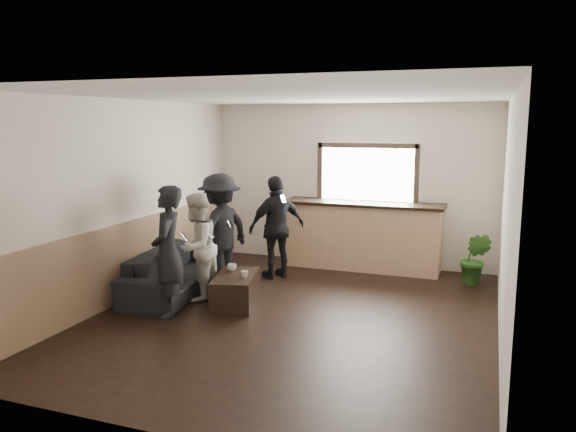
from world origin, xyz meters
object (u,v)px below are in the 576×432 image
at_px(person_d, 277,227).
at_px(person_a, 168,252).
at_px(cup_b, 244,274).
at_px(sofa, 176,271).
at_px(cup_a, 232,267).
at_px(person_c, 220,230).
at_px(potted_plant, 475,259).
at_px(coffee_table, 236,290).
at_px(bar_counter, 363,232).
at_px(person_b, 197,247).

bearing_deg(person_d, person_a, 24.22).
relative_size(cup_b, person_d, 0.06).
distance_m(sofa, cup_a, 0.94).
distance_m(cup_b, person_c, 1.21).
distance_m(cup_a, potted_plant, 3.73).
height_order(sofa, cup_b, sofa).
relative_size(sofa, cup_a, 17.33).
distance_m(cup_a, person_d, 1.35).
height_order(coffee_table, potted_plant, potted_plant).
bearing_deg(bar_counter, person_a, -119.57).
relative_size(coffee_table, cup_a, 7.56).
height_order(sofa, person_d, person_d).
bearing_deg(bar_counter, cup_a, -119.91).
relative_size(cup_b, person_b, 0.06).
distance_m(bar_counter, person_b, 3.07).
xyz_separation_m(cup_b, person_a, (-0.78, -0.63, 0.39)).
bearing_deg(sofa, cup_b, -109.68).
relative_size(coffee_table, person_b, 0.62).
distance_m(coffee_table, person_d, 1.61).
bearing_deg(person_a, sofa, -174.46).
xyz_separation_m(coffee_table, person_b, (-0.62, 0.06, 0.55)).
bearing_deg(cup_a, potted_plant, 31.16).
height_order(cup_a, cup_b, cup_a).
height_order(potted_plant, person_b, person_b).
xyz_separation_m(cup_b, person_b, (-0.78, 0.11, 0.29)).
relative_size(cup_a, person_b, 0.08).
distance_m(person_b, person_d, 1.57).
height_order(cup_a, person_d, person_d).
xyz_separation_m(coffee_table, person_d, (0.03, 1.48, 0.62)).
xyz_separation_m(bar_counter, coffee_table, (-1.20, -2.53, -0.43)).
height_order(cup_b, person_c, person_c).
height_order(cup_b, person_d, person_d).
relative_size(cup_a, person_a, 0.07).
bearing_deg(potted_plant, sofa, -155.18).
bearing_deg(coffee_table, cup_a, 126.87).
distance_m(bar_counter, potted_plant, 1.91).
xyz_separation_m(sofa, person_b, (0.45, -0.16, 0.44)).
distance_m(cup_a, person_a, 1.07).
xyz_separation_m(coffee_table, person_c, (-0.62, 0.78, 0.65)).
bearing_deg(potted_plant, person_b, -150.64).
xyz_separation_m(cup_b, person_c, (-0.78, 0.84, 0.40)).
xyz_separation_m(person_b, person_c, (-0.00, 0.72, 0.10)).
height_order(potted_plant, person_d, person_d).
distance_m(sofa, person_c, 0.90).
bearing_deg(coffee_table, bar_counter, 64.63).
bearing_deg(sofa, person_d, -48.33).
relative_size(coffee_table, potted_plant, 1.14).
distance_m(cup_b, person_b, 0.85).
relative_size(person_a, person_c, 0.99).
bearing_deg(sofa, person_b, -116.74).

